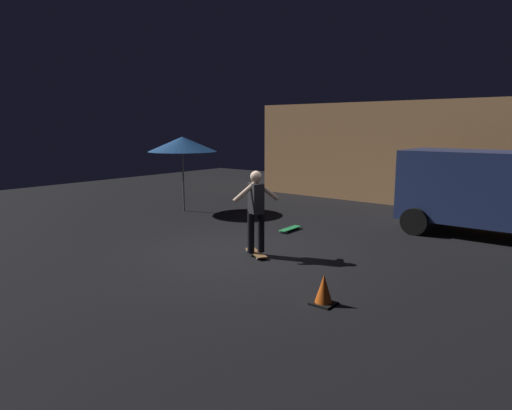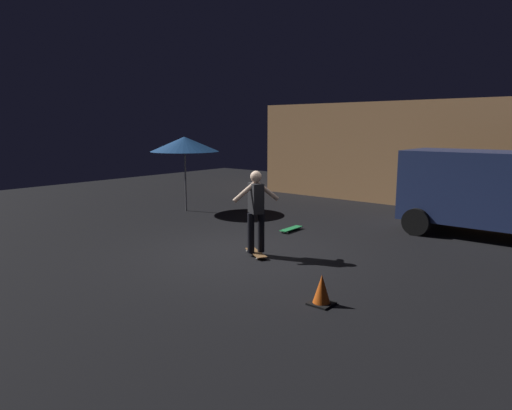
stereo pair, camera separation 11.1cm
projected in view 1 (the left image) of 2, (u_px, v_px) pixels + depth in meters
ground_plane at (247, 253)px, 9.39m from camera, size 28.00×28.00×0.00m
low_building at (425, 152)px, 16.03m from camera, size 11.60×3.66×3.43m
parked_van at (507, 189)px, 10.53m from camera, size 4.64×2.28×2.03m
patio_umbrella at (182, 144)px, 13.76m from camera, size 2.10×2.10×2.30m
skateboard_ridden at (256, 253)px, 9.23m from camera, size 0.77×0.57×0.07m
skateboard_spare at (290, 229)px, 11.42m from camera, size 0.24×0.79×0.07m
skater at (256, 206)px, 9.06m from camera, size 0.57×0.89×1.67m
traffic_cone at (324, 291)px, 6.67m from camera, size 0.34×0.34×0.46m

